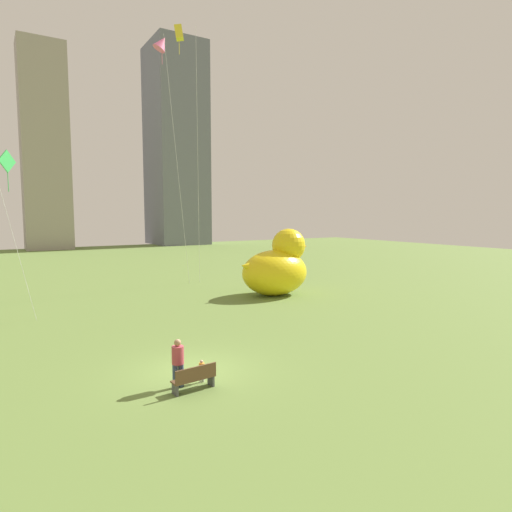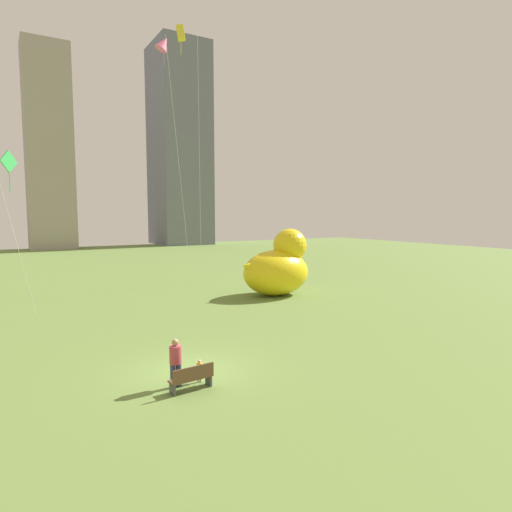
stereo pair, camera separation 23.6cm
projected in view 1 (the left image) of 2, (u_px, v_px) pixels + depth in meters
ground_plane at (193, 371)px, 16.93m from camera, size 140.00×140.00×0.00m
park_bench at (195, 378)px, 14.99m from camera, size 1.60×0.59×0.90m
person_adult at (178, 361)px, 15.27m from camera, size 0.43×0.43×1.74m
person_child at (202, 370)px, 15.77m from camera, size 0.20×0.20×0.83m
giant_inflatable_duck at (277, 267)px, 32.60m from camera, size 6.02×3.87×4.99m
city_skyline at (98, 150)px, 77.80m from camera, size 62.37×16.59×39.18m
kite_green at (8, 167)px, 24.24m from camera, size 1.79×1.52×9.69m
kite_yellow at (179, 36)px, 35.30m from camera, size 2.30×2.55×21.42m
kite_pink at (162, 44)px, 35.92m from camera, size 2.79×2.65×20.95m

